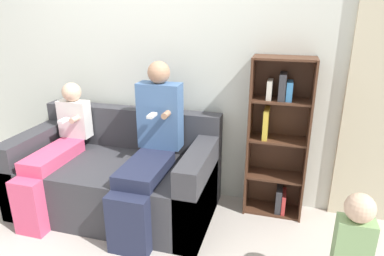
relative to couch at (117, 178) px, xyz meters
name	(u,v)px	position (x,y,z in m)	size (l,w,h in m)	color
ground_plane	(108,247)	(0.18, -0.55, -0.30)	(14.00, 14.00, 0.00)	#BCB2A8
back_wall	(153,63)	(0.18, 0.51, 0.97)	(10.00, 0.06, 2.55)	silver
couch	(117,178)	(0.00, 0.00, 0.00)	(1.75, 0.92, 0.86)	#38383D
adult_seated	(150,147)	(0.37, -0.08, 0.38)	(0.38, 0.88, 1.35)	#232842
child_seated	(55,151)	(-0.51, -0.14, 0.27)	(0.29, 0.89, 1.11)	#DB4C75
toddler_standing	(353,246)	(1.88, -0.59, 0.11)	(0.21, 0.17, 0.76)	#47474C
bookshelf	(278,137)	(1.38, 0.37, 0.40)	(0.50, 0.27, 1.40)	#4C2D1E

